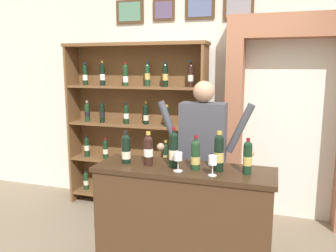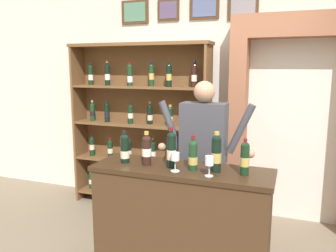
# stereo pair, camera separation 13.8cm
# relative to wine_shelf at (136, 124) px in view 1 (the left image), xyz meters

# --- Properties ---
(back_wall) EXTENTS (12.00, 0.19, 3.48)m
(back_wall) POSITION_rel_wine_shelf_xyz_m (0.84, 0.33, 0.64)
(back_wall) COLOR silver
(back_wall) RESTS_ON ground
(wine_shelf) EXTENTS (1.86, 0.34, 2.13)m
(wine_shelf) POSITION_rel_wine_shelf_xyz_m (0.00, 0.00, 0.00)
(wine_shelf) COLOR brown
(wine_shelf) RESTS_ON ground
(archway_doorway) EXTENTS (1.46, 0.45, 2.42)m
(archway_doorway) POSITION_rel_wine_shelf_xyz_m (1.87, 0.20, 0.24)
(archway_doorway) COLOR #935B42
(archway_doorway) RESTS_ON ground
(tasting_counter) EXTENTS (1.50, 0.49, 1.02)m
(tasting_counter) POSITION_rel_wine_shelf_xyz_m (1.01, -1.38, -0.60)
(tasting_counter) COLOR #422B19
(tasting_counter) RESTS_ON ground
(shopkeeper) EXTENTS (0.97, 0.22, 1.71)m
(shopkeeper) POSITION_rel_wine_shelf_xyz_m (1.05, -0.80, -0.04)
(shopkeeper) COLOR #2D3347
(shopkeeper) RESTS_ON ground
(tasting_bottle_riserva) EXTENTS (0.08, 0.08, 0.28)m
(tasting_bottle_riserva) POSITION_rel_wine_shelf_xyz_m (0.50, -1.40, 0.04)
(tasting_bottle_riserva) COLOR black
(tasting_bottle_riserva) RESTS_ON tasting_counter
(tasting_bottle_brunello) EXTENTS (0.08, 0.08, 0.29)m
(tasting_bottle_brunello) POSITION_rel_wine_shelf_xyz_m (0.71, -1.40, 0.05)
(tasting_bottle_brunello) COLOR black
(tasting_bottle_brunello) RESTS_ON tasting_counter
(tasting_bottle_grappa) EXTENTS (0.08, 0.08, 0.34)m
(tasting_bottle_grappa) POSITION_rel_wine_shelf_xyz_m (0.93, -1.39, 0.06)
(tasting_bottle_grappa) COLOR black
(tasting_bottle_grappa) RESTS_ON tasting_counter
(tasting_bottle_rosso) EXTENTS (0.08, 0.08, 0.28)m
(tasting_bottle_rosso) POSITION_rel_wine_shelf_xyz_m (1.11, -1.39, 0.03)
(tasting_bottle_rosso) COLOR #19381E
(tasting_bottle_rosso) RESTS_ON tasting_counter
(tasting_bottle_super_tuscan) EXTENTS (0.08, 0.08, 0.33)m
(tasting_bottle_super_tuscan) POSITION_rel_wine_shelf_xyz_m (1.30, -1.38, 0.07)
(tasting_bottle_super_tuscan) COLOR black
(tasting_bottle_super_tuscan) RESTS_ON tasting_counter
(tasting_bottle_chianti) EXTENTS (0.07, 0.07, 0.29)m
(tasting_bottle_chianti) POSITION_rel_wine_shelf_xyz_m (1.52, -1.39, 0.05)
(tasting_bottle_chianti) COLOR black
(tasting_bottle_chianti) RESTS_ON tasting_counter
(wine_glass_left) EXTENTS (0.07, 0.07, 0.16)m
(wine_glass_left) POSITION_rel_wine_shelf_xyz_m (1.27, -1.51, 0.03)
(wine_glass_left) COLOR silver
(wine_glass_left) RESTS_ON tasting_counter
(wine_glass_center) EXTENTS (0.07, 0.07, 0.16)m
(wine_glass_center) POSITION_rel_wine_shelf_xyz_m (0.99, -1.49, 0.02)
(wine_glass_center) COLOR silver
(wine_glass_center) RESTS_ON tasting_counter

